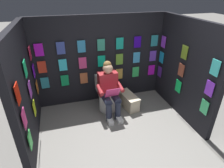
{
  "coord_description": "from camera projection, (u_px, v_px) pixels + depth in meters",
  "views": [
    {
      "loc": [
        0.89,
        2.01,
        2.54
      ],
      "look_at": [
        -0.0,
        -1.08,
        0.85
      ],
      "focal_mm": 30.18,
      "sensor_mm": 36.0,
      "label": 1
    }
  ],
  "objects": [
    {
      "name": "ground_plane",
      "position": [
        130.0,
        159.0,
        3.11
      ],
      "size": [
        30.0,
        30.0,
        0.0
      ],
      "primitive_type": "plane",
      "color": "gray"
    },
    {
      "name": "display_wall_back",
      "position": [
        101.0,
        60.0,
        4.36
      ],
      "size": [
        3.05,
        0.14,
        2.02
      ],
      "color": "black",
      "rests_on": "ground"
    },
    {
      "name": "display_wall_left",
      "position": [
        185.0,
        70.0,
        3.85
      ],
      "size": [
        0.14,
        1.97,
        2.02
      ],
      "color": "black",
      "rests_on": "ground"
    },
    {
      "name": "display_wall_right",
      "position": [
        25.0,
        90.0,
        3.1
      ],
      "size": [
        0.14,
        1.97,
        2.02
      ],
      "color": "black",
      "rests_on": "ground"
    },
    {
      "name": "toilet",
      "position": [
        106.0,
        95.0,
        4.27
      ],
      "size": [
        0.41,
        0.56,
        0.77
      ],
      "rotation": [
        0.0,
        0.0,
        0.05
      ],
      "color": "white",
      "rests_on": "ground"
    },
    {
      "name": "person_reading",
      "position": [
        109.0,
        89.0,
        3.95
      ],
      "size": [
        0.54,
        0.7,
        1.19
      ],
      "rotation": [
        0.0,
        0.0,
        0.05
      ],
      "color": "maroon",
      "rests_on": "ground"
    },
    {
      "name": "comic_longbox_near",
      "position": [
        128.0,
        100.0,
        4.38
      ],
      "size": [
        0.37,
        0.67,
        0.32
      ],
      "rotation": [
        0.0,
        0.0,
        0.17
      ],
      "color": "beige",
      "rests_on": "ground"
    }
  ]
}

